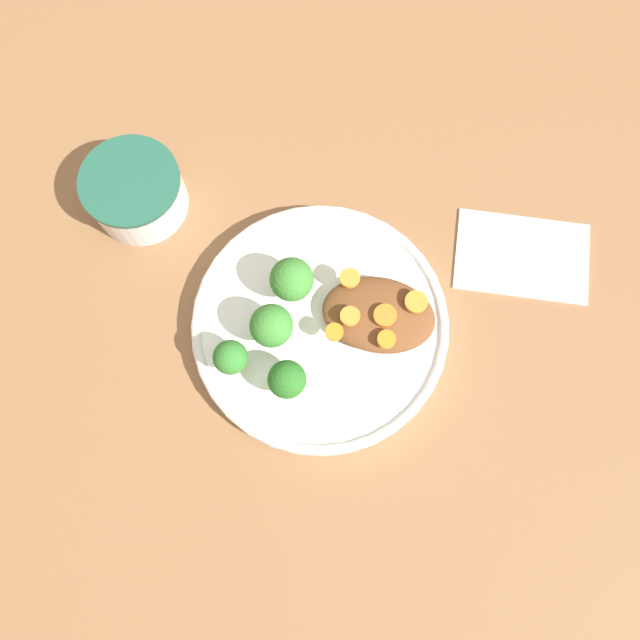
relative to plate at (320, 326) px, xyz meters
name	(u,v)px	position (x,y,z in m)	size (l,w,h in m)	color
ground_plane	(320,329)	(0.00, 0.00, -0.01)	(4.00, 4.00, 0.00)	#8C603D
plate	(320,326)	(0.00, 0.00, 0.00)	(0.27, 0.27, 0.03)	white
dip_bowl	(135,191)	(0.23, -0.11, 0.02)	(0.11, 0.11, 0.06)	silver
stew_mound	(379,315)	(-0.06, -0.02, 0.02)	(0.12, 0.08, 0.03)	brown
broccoli_floret_0	(292,280)	(0.03, -0.03, 0.04)	(0.05, 0.05, 0.06)	#7FA85B
broccoli_floret_1	(271,326)	(0.05, 0.02, 0.04)	(0.04, 0.04, 0.06)	#759E51
broccoli_floret_2	(231,358)	(0.08, 0.06, 0.04)	(0.03, 0.03, 0.05)	#759E51
broccoli_floret_3	(287,380)	(0.02, 0.07, 0.04)	(0.04, 0.04, 0.05)	#7FA85B
carrot_slice_0	(334,332)	(-0.02, 0.01, 0.04)	(0.02, 0.02, 0.01)	orange
carrot_slice_1	(385,316)	(-0.06, -0.01, 0.04)	(0.02, 0.02, 0.01)	orange
carrot_slice_2	(350,278)	(-0.02, -0.05, 0.04)	(0.02, 0.02, 0.00)	orange
carrot_slice_3	(350,316)	(-0.03, -0.01, 0.04)	(0.02, 0.02, 0.01)	orange
carrot_slice_4	(416,302)	(-0.09, -0.03, 0.04)	(0.02, 0.02, 0.01)	orange
carrot_slice_5	(386,339)	(-0.07, 0.01, 0.04)	(0.02, 0.02, 0.01)	orange
napkin	(522,256)	(-0.21, -0.12, -0.01)	(0.15, 0.10, 0.01)	white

